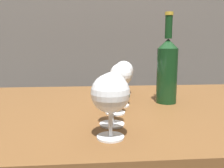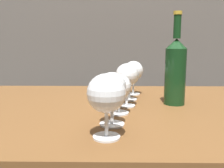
{
  "view_description": "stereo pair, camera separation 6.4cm",
  "coord_description": "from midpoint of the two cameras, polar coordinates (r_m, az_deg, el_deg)",
  "views": [
    {
      "loc": [
        -0.1,
        -0.84,
        0.97
      ],
      "look_at": [
        -0.05,
        -0.2,
        0.86
      ],
      "focal_mm": 39.3,
      "sensor_mm": 36.0,
      "label": 1
    },
    {
      "loc": [
        -0.04,
        -0.84,
        0.97
      ],
      "look_at": [
        -0.05,
        -0.2,
        0.86
      ],
      "focal_mm": 39.3,
      "sensor_mm": 36.0,
      "label": 2
    }
  ],
  "objects": [
    {
      "name": "wine_bottle",
      "position": [
        0.91,
        16.53,
        3.18
      ],
      "size": [
        0.07,
        0.07,
        0.33
      ],
      "color": "#143819",
      "rests_on": "dining_table"
    },
    {
      "name": "wine_glass_pinot",
      "position": [
        0.95,
        5.99,
        1.67
      ],
      "size": [
        0.07,
        0.07,
        0.13
      ],
      "color": "white",
      "rests_on": "dining_table"
    },
    {
      "name": "wine_glass_amber",
      "position": [
        1.05,
        6.77,
        2.98
      ],
      "size": [
        0.08,
        0.08,
        0.15
      ],
      "color": "white",
      "rests_on": "dining_table"
    },
    {
      "name": "wine_glass_merlot",
      "position": [
        0.56,
        2.0,
        -2.5
      ],
      "size": [
        0.09,
        0.09,
        0.15
      ],
      "color": "white",
      "rests_on": "dining_table"
    },
    {
      "name": "dining_table",
      "position": [
        0.9,
        5.45,
        -11.22
      ],
      "size": [
        1.28,
        0.82,
        0.75
      ],
      "color": "brown",
      "rests_on": "ground_plane"
    },
    {
      "name": "wine_glass_white",
      "position": [
        0.76,
        4.06,
        -0.88
      ],
      "size": [
        0.08,
        0.08,
        0.13
      ],
      "color": "white",
      "rests_on": "dining_table"
    },
    {
      "name": "wine_glass_cabernet",
      "position": [
        0.85,
        5.36,
        1.91
      ],
      "size": [
        0.08,
        0.08,
        0.15
      ],
      "color": "white",
      "rests_on": "dining_table"
    },
    {
      "name": "wine_glass_port",
      "position": [
        0.65,
        2.85,
        -1.0
      ],
      "size": [
        0.07,
        0.07,
        0.14
      ],
      "color": "white",
      "rests_on": "dining_table"
    }
  ]
}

